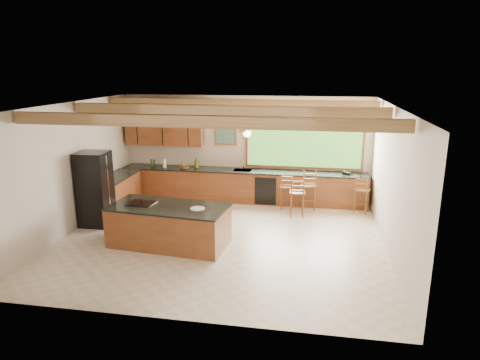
# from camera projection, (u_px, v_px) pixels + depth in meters

# --- Properties ---
(ground) EXTENTS (7.20, 7.20, 0.00)m
(ground) POSITION_uv_depth(u_px,v_px,m) (221.00, 239.00, 9.69)
(ground) COLOR beige
(ground) RESTS_ON ground
(room_shell) EXTENTS (7.27, 6.54, 3.02)m
(room_shell) POSITION_uv_depth(u_px,v_px,m) (219.00, 138.00, 9.78)
(room_shell) COLOR beige
(room_shell) RESTS_ON ground
(counter_run) EXTENTS (7.12, 3.10, 1.24)m
(counter_run) POSITION_uv_depth(u_px,v_px,m) (212.00, 188.00, 12.11)
(counter_run) COLOR brown
(counter_run) RESTS_ON ground
(island) EXTENTS (2.65, 1.44, 0.90)m
(island) POSITION_uv_depth(u_px,v_px,m) (169.00, 225.00, 9.30)
(island) COLOR brown
(island) RESTS_ON ground
(refrigerator) EXTENTS (0.73, 0.71, 1.82)m
(refrigerator) POSITION_uv_depth(u_px,v_px,m) (95.00, 189.00, 10.37)
(refrigerator) COLOR black
(refrigerator) RESTS_ON ground
(bar_stool_a) EXTENTS (0.41, 0.41, 1.07)m
(bar_stool_a) POSITION_uv_depth(u_px,v_px,m) (297.00, 193.00, 10.98)
(bar_stool_a) COLOR brown
(bar_stool_a) RESTS_ON ground
(bar_stool_b) EXTENTS (0.49, 0.49, 1.14)m
(bar_stool_b) POSITION_uv_depth(u_px,v_px,m) (308.00, 186.00, 11.49)
(bar_stool_b) COLOR brown
(bar_stool_b) RESTS_ON ground
(bar_stool_c) EXTENTS (0.40, 0.40, 1.03)m
(bar_stool_c) POSITION_uv_depth(u_px,v_px,m) (286.00, 187.00, 11.60)
(bar_stool_c) COLOR brown
(bar_stool_c) RESTS_ON ground
(bar_stool_d) EXTENTS (0.47, 0.47, 1.04)m
(bar_stool_d) POSITION_uv_depth(u_px,v_px,m) (363.00, 191.00, 11.27)
(bar_stool_d) COLOR brown
(bar_stool_d) RESTS_ON ground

